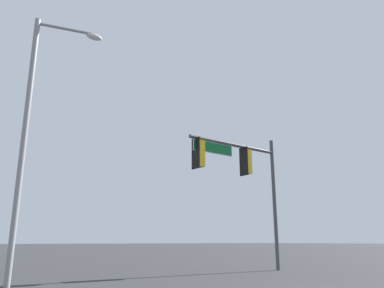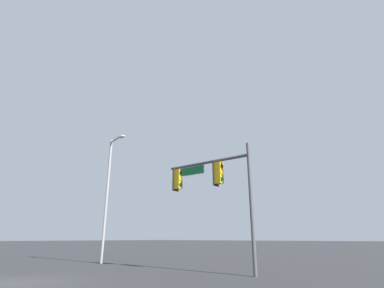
% 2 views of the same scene
% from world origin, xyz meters
% --- Properties ---
extents(ground_plane, '(400.00, 400.00, 0.00)m').
position_xyz_m(ground_plane, '(0.00, 0.00, 0.00)').
color(ground_plane, '#2D2D30').
extents(signal_pole_near, '(5.03, 0.63, 6.02)m').
position_xyz_m(signal_pole_near, '(-3.60, -7.60, 4.44)').
color(signal_pole_near, '#47474C').
rests_on(signal_pole_near, ground_plane).
extents(street_lamp, '(2.19, 0.65, 8.49)m').
position_xyz_m(street_lamp, '(5.10, -7.40, 4.87)').
color(street_lamp, gray).
rests_on(street_lamp, ground_plane).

